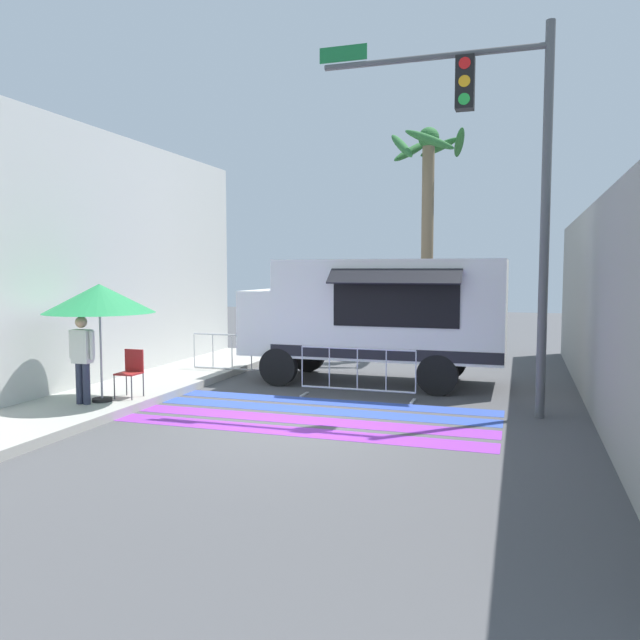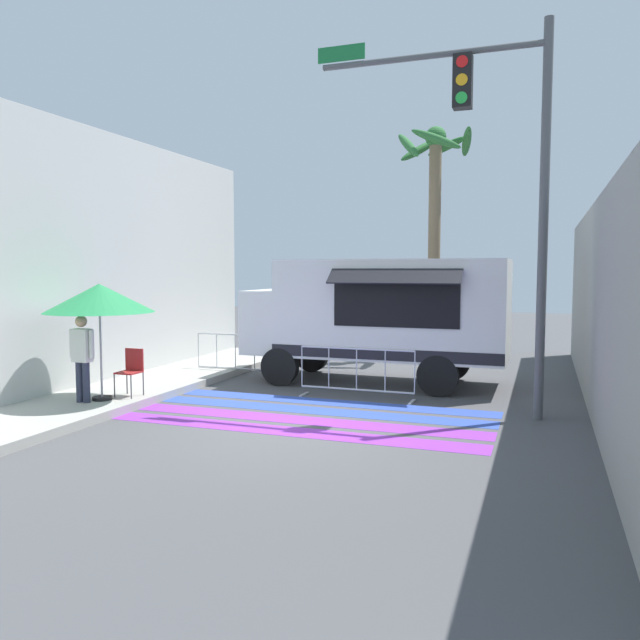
{
  "view_description": "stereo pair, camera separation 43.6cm",
  "coord_description": "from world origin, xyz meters",
  "px_view_note": "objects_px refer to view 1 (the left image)",
  "views": [
    {
      "loc": [
        3.42,
        -9.38,
        2.57
      ],
      "look_at": [
        -0.51,
        2.82,
        1.54
      ],
      "focal_mm": 35.0,
      "sensor_mm": 36.0,
      "label": 1
    },
    {
      "loc": [
        3.83,
        -9.24,
        2.57
      ],
      "look_at": [
        -0.51,
        2.82,
        1.54
      ],
      "focal_mm": 35.0,
      "sensor_mm": 36.0,
      "label": 2
    }
  ],
  "objects_px": {
    "food_truck": "(372,312)",
    "vendor_person": "(82,355)",
    "palm_tree": "(428,202)",
    "traffic_signal_pole": "(501,156)",
    "patio_umbrella": "(99,299)",
    "folding_chair": "(131,368)",
    "barricade_side": "(232,356)",
    "barricade_front": "(357,373)"
  },
  "relations": [
    {
      "from": "patio_umbrella",
      "to": "barricade_side",
      "type": "distance_m",
      "value": 4.34
    },
    {
      "from": "folding_chair",
      "to": "palm_tree",
      "type": "bearing_deg",
      "value": 72.77
    },
    {
      "from": "barricade_front",
      "to": "barricade_side",
      "type": "height_order",
      "value": "same"
    },
    {
      "from": "food_truck",
      "to": "barricade_side",
      "type": "xyz_separation_m",
      "value": [
        -3.39,
        -0.24,
        -1.12
      ]
    },
    {
      "from": "food_truck",
      "to": "traffic_signal_pole",
      "type": "relative_size",
      "value": 0.87
    },
    {
      "from": "traffic_signal_pole",
      "to": "barricade_side",
      "type": "height_order",
      "value": "traffic_signal_pole"
    },
    {
      "from": "food_truck",
      "to": "barricade_front",
      "type": "height_order",
      "value": "food_truck"
    },
    {
      "from": "barricade_front",
      "to": "barricade_side",
      "type": "xyz_separation_m",
      "value": [
        -3.53,
        1.59,
        -0.01
      ]
    },
    {
      "from": "food_truck",
      "to": "traffic_signal_pole",
      "type": "height_order",
      "value": "traffic_signal_pole"
    },
    {
      "from": "patio_umbrella",
      "to": "barricade_side",
      "type": "bearing_deg",
      "value": 80.13
    },
    {
      "from": "traffic_signal_pole",
      "to": "barricade_front",
      "type": "height_order",
      "value": "traffic_signal_pole"
    },
    {
      "from": "folding_chair",
      "to": "vendor_person",
      "type": "relative_size",
      "value": 0.57
    },
    {
      "from": "palm_tree",
      "to": "traffic_signal_pole",
      "type": "bearing_deg",
      "value": -72.09
    },
    {
      "from": "folding_chair",
      "to": "vendor_person",
      "type": "height_order",
      "value": "vendor_person"
    },
    {
      "from": "food_truck",
      "to": "barricade_side",
      "type": "height_order",
      "value": "food_truck"
    },
    {
      "from": "palm_tree",
      "to": "patio_umbrella",
      "type": "bearing_deg",
      "value": -118.0
    },
    {
      "from": "food_truck",
      "to": "vendor_person",
      "type": "xyz_separation_m",
      "value": [
        -4.26,
        -4.54,
        -0.58
      ]
    },
    {
      "from": "food_truck",
      "to": "palm_tree",
      "type": "distance_m",
      "value": 5.42
    },
    {
      "from": "patio_umbrella",
      "to": "vendor_person",
      "type": "distance_m",
      "value": 1.05
    },
    {
      "from": "food_truck",
      "to": "patio_umbrella",
      "type": "distance_m",
      "value": 5.91
    },
    {
      "from": "patio_umbrella",
      "to": "folding_chair",
      "type": "bearing_deg",
      "value": 62.08
    },
    {
      "from": "traffic_signal_pole",
      "to": "barricade_front",
      "type": "distance_m",
      "value": 4.87
    },
    {
      "from": "palm_tree",
      "to": "food_truck",
      "type": "bearing_deg",
      "value": -97.25
    },
    {
      "from": "traffic_signal_pole",
      "to": "patio_umbrella",
      "type": "relative_size",
      "value": 3.1
    },
    {
      "from": "traffic_signal_pole",
      "to": "folding_chair",
      "type": "xyz_separation_m",
      "value": [
        -6.64,
        -1.3,
        -3.83
      ]
    },
    {
      "from": "folding_chair",
      "to": "barricade_side",
      "type": "distance_m",
      "value": 3.51
    },
    {
      "from": "patio_umbrella",
      "to": "folding_chair",
      "type": "relative_size",
      "value": 2.4
    },
    {
      "from": "vendor_person",
      "to": "barricade_side",
      "type": "height_order",
      "value": "vendor_person"
    },
    {
      "from": "vendor_person",
      "to": "barricade_front",
      "type": "distance_m",
      "value": 5.19
    },
    {
      "from": "patio_umbrella",
      "to": "folding_chair",
      "type": "xyz_separation_m",
      "value": [
        0.28,
        0.52,
        -1.34
      ]
    },
    {
      "from": "food_truck",
      "to": "palm_tree",
      "type": "bearing_deg",
      "value": 82.75
    },
    {
      "from": "patio_umbrella",
      "to": "palm_tree",
      "type": "height_order",
      "value": "palm_tree"
    },
    {
      "from": "vendor_person",
      "to": "barricade_front",
      "type": "height_order",
      "value": "vendor_person"
    },
    {
      "from": "traffic_signal_pole",
      "to": "folding_chair",
      "type": "height_order",
      "value": "traffic_signal_pole"
    },
    {
      "from": "barricade_side",
      "to": "palm_tree",
      "type": "relative_size",
      "value": 0.31
    },
    {
      "from": "traffic_signal_pole",
      "to": "vendor_person",
      "type": "xyz_separation_m",
      "value": [
        -7.09,
        -2.12,
        -3.48
      ]
    },
    {
      "from": "patio_umbrella",
      "to": "barricade_side",
      "type": "relative_size",
      "value": 1.05
    },
    {
      "from": "food_truck",
      "to": "barricade_side",
      "type": "relative_size",
      "value": 2.82
    },
    {
      "from": "food_truck",
      "to": "barricade_front",
      "type": "xyz_separation_m",
      "value": [
        0.14,
        -1.83,
        -1.11
      ]
    },
    {
      "from": "barricade_front",
      "to": "palm_tree",
      "type": "bearing_deg",
      "value": 86.03
    },
    {
      "from": "vendor_person",
      "to": "palm_tree",
      "type": "height_order",
      "value": "palm_tree"
    },
    {
      "from": "traffic_signal_pole",
      "to": "barricade_side",
      "type": "xyz_separation_m",
      "value": [
        -6.22,
        2.18,
        -4.02
      ]
    }
  ]
}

